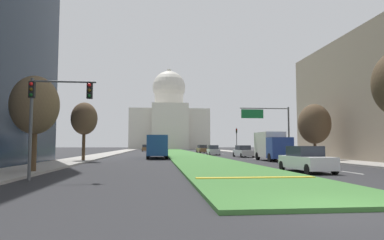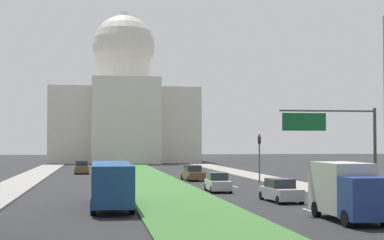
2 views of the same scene
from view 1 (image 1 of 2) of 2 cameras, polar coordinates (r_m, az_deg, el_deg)
The scene contains 20 objects.
ground_plane at distance 73.95m, azimuth -2.22°, elevation -5.61°, with size 287.27×287.27×0.00m, color #2B2B2D.
grass_median at distance 67.43m, azimuth -1.85°, elevation -5.69°, with size 6.69×117.52×0.14m, color #427A38.
median_curb_nose at distance 17.14m, azimuth 10.83°, elevation -9.64°, with size 6.02×0.50×0.04m, color gold.
lane_dashes_right at distance 41.64m, azimuth 11.51°, elevation -6.61°, with size 0.16×44.36×0.01m.
sidewalk_left at distance 61.37m, azimuth -14.41°, elevation -5.70°, with size 4.00×117.52×0.15m, color #9E9991.
sidewalk_right at distance 63.54m, azimuth 11.16°, elevation -5.70°, with size 4.00×117.52×0.15m, color #9E9991.
capitol_building at distance 138.69m, azimuth -3.97°, elevation -0.09°, with size 31.38×26.32×33.49m.
traffic_light_near_left at distance 18.57m, azimuth -23.35°, elevation 2.29°, with size 3.34×0.35×5.20m.
traffic_light_far_right at distance 68.70m, azimuth 7.64°, elevation -2.92°, with size 0.28×0.35×5.20m.
overhead_guide_sign at distance 42.56m, azimuth 13.22°, elevation -0.23°, with size 6.32×0.20×6.50m.
street_tree_left_near at distance 23.21m, azimuth -25.30°, elevation 2.25°, with size 2.95×2.95×6.14m.
street_tree_left_mid at distance 37.28m, azimuth -17.96°, elevation 0.17°, with size 2.76×2.76×6.29m.
street_tree_right_mid at distance 40.17m, azimuth 20.21°, elevation -0.63°, with size 3.61×3.61×6.40m.
sedan_lead_stopped at distance 23.32m, azimuth 18.90°, elevation -6.46°, with size 2.10×4.75×1.70m.
sedan_midblock at distance 48.58m, azimuth 8.76°, elevation -5.36°, with size 2.17×4.67×1.68m.
sedan_distant at distance 57.06m, azimuth 3.64°, elevation -5.22°, with size 1.93×4.24×1.70m.
sedan_far_horizon at distance 72.58m, azimuth 1.77°, elevation -5.00°, with size 2.21×4.71×1.72m.
sedan_very_far at distance 88.78m, azimuth -7.97°, elevation -4.80°, with size 2.07×4.18×1.79m.
box_truck_delivery at distance 38.24m, azimuth 13.53°, elevation -4.29°, with size 2.40×6.40×3.20m.
city_bus at distance 44.79m, azimuth -5.97°, elevation -4.24°, with size 2.62×11.00×2.95m.
Camera 1 is at (-4.91, -8.47, 1.80)m, focal length 31.16 mm.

